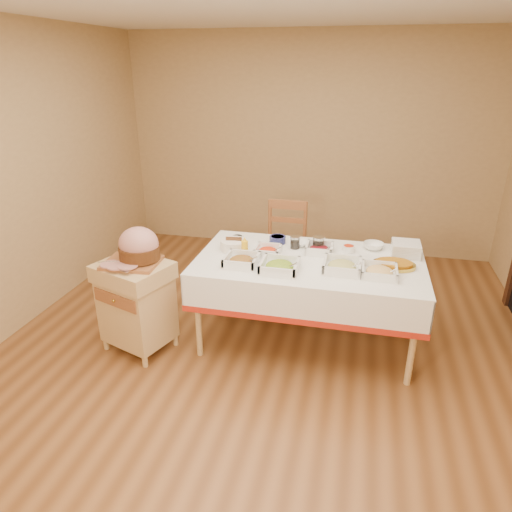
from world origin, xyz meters
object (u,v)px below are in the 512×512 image
(mustard_bottle, at_px, (245,248))
(plate_stack, at_px, (406,249))
(dining_chair, at_px, (284,248))
(dining_table, at_px, (309,278))
(butcher_cart, at_px, (136,301))
(bread_basket, at_px, (234,245))
(brass_platter, at_px, (394,264))
(preserve_jar_left, at_px, (295,243))
(preserve_jar_right, at_px, (318,245))
(ham_on_board, at_px, (138,248))

(mustard_bottle, xyz_separation_m, plate_stack, (1.28, 0.34, -0.02))
(dining_chair, bearing_deg, dining_table, -67.99)
(butcher_cart, distance_m, plate_stack, 2.25)
(bread_basket, bearing_deg, brass_platter, -2.87)
(butcher_cart, height_order, dining_chair, dining_chair)
(plate_stack, bearing_deg, mustard_bottle, -165.38)
(preserve_jar_left, bearing_deg, mustard_bottle, -143.61)
(dining_table, distance_m, bread_basket, 0.69)
(mustard_bottle, relative_size, bread_basket, 0.74)
(bread_basket, bearing_deg, preserve_jar_left, 15.95)
(mustard_bottle, bearing_deg, plate_stack, 14.62)
(dining_table, bearing_deg, preserve_jar_right, 76.91)
(preserve_jar_left, relative_size, mustard_bottle, 0.64)
(butcher_cart, distance_m, brass_platter, 2.08)
(butcher_cart, height_order, mustard_bottle, mustard_bottle)
(dining_table, height_order, preserve_jar_left, preserve_jar_left)
(plate_stack, bearing_deg, bread_basket, -171.80)
(dining_table, height_order, bread_basket, bread_basket)
(butcher_cart, height_order, preserve_jar_right, preserve_jar_right)
(ham_on_board, distance_m, bread_basket, 0.80)
(brass_platter, bearing_deg, preserve_jar_left, 165.52)
(dining_chair, bearing_deg, preserve_jar_right, -59.12)
(mustard_bottle, bearing_deg, dining_table, 6.13)
(dining_chair, height_order, mustard_bottle, dining_chair)
(dining_chair, distance_m, plate_stack, 1.30)
(preserve_jar_right, distance_m, bread_basket, 0.71)
(butcher_cart, relative_size, preserve_jar_right, 6.06)
(dining_table, distance_m, brass_platter, 0.68)
(butcher_cart, bearing_deg, preserve_jar_left, 28.44)
(bread_basket, bearing_deg, ham_on_board, -144.11)
(preserve_jar_left, relative_size, brass_platter, 0.33)
(dining_chair, distance_m, mustard_bottle, 1.00)
(dining_chair, xyz_separation_m, preserve_jar_left, (0.20, -0.65, 0.32))
(preserve_jar_right, bearing_deg, brass_platter, -17.61)
(dining_table, bearing_deg, mustard_bottle, -173.87)
(brass_platter, bearing_deg, dining_chair, 139.54)
(preserve_jar_left, distance_m, bread_basket, 0.52)
(dining_table, relative_size, preserve_jar_right, 14.37)
(dining_table, xyz_separation_m, dining_chair, (-0.35, 0.87, -0.11))
(dining_table, bearing_deg, plate_stack, 20.16)
(preserve_jar_right, relative_size, mustard_bottle, 0.75)
(butcher_cart, height_order, plate_stack, plate_stack)
(butcher_cart, xyz_separation_m, preserve_jar_right, (1.39, 0.63, 0.38))
(plate_stack, bearing_deg, dining_chair, 151.98)
(preserve_jar_right, bearing_deg, dining_table, -103.09)
(brass_platter, bearing_deg, ham_on_board, -168.42)
(preserve_jar_left, height_order, plate_stack, plate_stack)
(bread_basket, relative_size, plate_stack, 1.01)
(preserve_jar_left, bearing_deg, bread_basket, -164.05)
(dining_table, distance_m, preserve_jar_right, 0.30)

